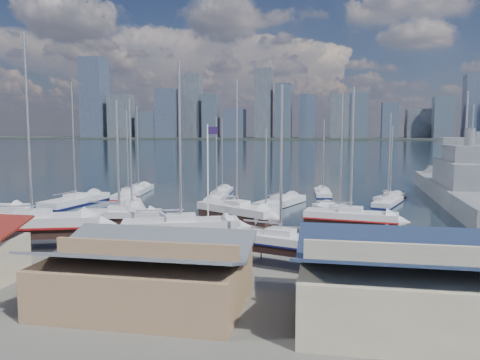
% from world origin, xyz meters
% --- Properties ---
extents(ground, '(1400.00, 1400.00, 0.00)m').
position_xyz_m(ground, '(0.00, -10.00, 0.00)').
color(ground, '#605E59').
rests_on(ground, ground).
extents(water, '(1400.00, 600.00, 0.40)m').
position_xyz_m(water, '(0.00, 300.00, -0.15)').
color(water, '#192D3A').
rests_on(water, ground).
extents(far_shore, '(1400.00, 80.00, 2.20)m').
position_xyz_m(far_shore, '(0.00, 560.00, 1.10)').
color(far_shore, '#2D332D').
rests_on(far_shore, ground).
extents(skyline, '(639.14, 43.80, 107.69)m').
position_xyz_m(skyline, '(-7.83, 553.76, 39.09)').
color(skyline, '#475166').
rests_on(skyline, far_shore).
extents(shed_grey, '(12.60, 8.40, 4.17)m').
position_xyz_m(shed_grey, '(0.00, -26.00, 2.15)').
color(shed_grey, '#8C6B4C').
rests_on(shed_grey, ground).
extents(shed_blue, '(13.65, 9.45, 4.71)m').
position_xyz_m(shed_blue, '(16.00, -26.00, 2.42)').
color(shed_blue, '#BFB293').
rests_on(shed_blue, ground).
extents(sailboat_cradle_1, '(12.64, 6.96, 19.41)m').
position_xyz_m(sailboat_cradle_1, '(-15.42, -14.83, 2.25)').
color(sailboat_cradle_1, '#2D2D33').
rests_on(sailboat_cradle_1, ground).
extents(sailboat_cradle_2, '(8.73, 3.91, 13.95)m').
position_xyz_m(sailboat_cradle_2, '(-10.40, -7.52, 1.97)').
color(sailboat_cradle_2, '#2D2D33').
rests_on(sailboat_cradle_2, ground).
extents(sailboat_cradle_3, '(10.84, 6.19, 16.84)m').
position_xyz_m(sailboat_cradle_3, '(-1.96, -12.84, 2.11)').
color(sailboat_cradle_3, '#2D2D33').
rests_on(sailboat_cradle_3, ground).
extents(sailboat_cradle_4, '(9.87, 7.73, 16.22)m').
position_xyz_m(sailboat_cradle_4, '(1.30, -3.31, 2.09)').
color(sailboat_cradle_4, '#2D2D33').
rests_on(sailboat_cradle_4, ground).
extents(sailboat_cradle_5, '(9.12, 5.06, 14.34)m').
position_xyz_m(sailboat_cradle_5, '(7.33, -16.17, 1.99)').
color(sailboat_cradle_5, '#2D2D33').
rests_on(sailboat_cradle_5, ground).
extents(sailboat_cradle_6, '(9.60, 4.12, 15.10)m').
position_xyz_m(sailboat_cradle_6, '(13.29, -4.56, 2.02)').
color(sailboat_cradle_6, '#2D2D33').
rests_on(sailboat_cradle_6, ground).
extents(sailboat_moored_0, '(5.12, 12.77, 18.56)m').
position_xyz_m(sailboat_moored_0, '(-25.42, 9.85, 0.31)').
color(sailboat_moored_0, black).
rests_on(sailboat_moored_0, water).
extents(sailboat_moored_1, '(3.85, 10.17, 14.83)m').
position_xyz_m(sailboat_moored_1, '(-21.07, 18.63, 0.31)').
color(sailboat_moored_1, black).
rests_on(sailboat_moored_1, water).
extents(sailboat_moored_2, '(4.29, 10.74, 15.77)m').
position_xyz_m(sailboat_moored_2, '(-21.50, 23.86, 0.32)').
color(sailboat_moored_2, black).
rests_on(sailboat_moored_2, water).
extents(sailboat_moored_3, '(7.49, 10.79, 15.85)m').
position_xyz_m(sailboat_moored_3, '(-15.18, 6.53, 0.31)').
color(sailboat_moored_3, black).
rests_on(sailboat_moored_3, water).
extents(sailboat_moored_4, '(3.08, 9.09, 13.50)m').
position_xyz_m(sailboat_moored_4, '(-5.92, 17.34, 0.32)').
color(sailboat_moored_4, black).
rests_on(sailboat_moored_4, water).
extents(sailboat_moored_5, '(3.09, 9.22, 13.58)m').
position_xyz_m(sailboat_moored_5, '(-6.70, 24.78, 0.31)').
color(sailboat_moored_5, black).
rests_on(sailboat_moored_5, water).
extents(sailboat_moored_6, '(2.52, 7.86, 11.61)m').
position_xyz_m(sailboat_moored_6, '(2.93, 8.41, 0.31)').
color(sailboat_moored_6, black).
rests_on(sailboat_moored_6, water).
extents(sailboat_moored_7, '(6.98, 11.71, 17.10)m').
position_xyz_m(sailboat_moored_7, '(4.25, 14.21, 0.32)').
color(sailboat_moored_7, black).
rests_on(sailboat_moored_7, water).
extents(sailboat_moored_8, '(3.07, 9.03, 13.28)m').
position_xyz_m(sailboat_moored_8, '(10.19, 26.48, 0.31)').
color(sailboat_moored_8, black).
rests_on(sailboat_moored_8, water).
extents(sailboat_moored_9, '(7.24, 11.11, 16.35)m').
position_xyz_m(sailboat_moored_9, '(12.53, 6.65, 0.32)').
color(sailboat_moored_9, black).
rests_on(sailboat_moored_9, water).
extents(sailboat_moored_10, '(5.60, 9.70, 14.00)m').
position_xyz_m(sailboat_moored_10, '(19.67, 17.88, 0.31)').
color(sailboat_moored_10, black).
rests_on(sailboat_moored_10, water).
extents(sailboat_moored_11, '(5.94, 8.11, 12.03)m').
position_xyz_m(sailboat_moored_11, '(20.70, 23.55, 0.31)').
color(sailboat_moored_11, black).
rests_on(sailboat_moored_11, water).
extents(naval_ship_east, '(9.96, 48.71, 18.36)m').
position_xyz_m(naval_ship_east, '(31.12, 22.68, 1.67)').
color(naval_ship_east, slate).
rests_on(naval_ship_east, water).
extents(naval_ship_west, '(9.36, 39.96, 17.56)m').
position_xyz_m(naval_ship_west, '(39.95, 50.96, 1.67)').
color(naval_ship_west, slate).
rests_on(naval_ship_west, water).
extents(car_a, '(2.20, 4.70, 1.56)m').
position_xyz_m(car_a, '(-6.14, -18.25, 0.78)').
color(car_a, gray).
rests_on(car_a, ground).
extents(car_b, '(4.59, 3.13, 1.43)m').
position_xyz_m(car_b, '(-8.06, -19.80, 0.72)').
color(car_b, gray).
rests_on(car_b, ground).
extents(car_c, '(4.17, 5.64, 1.42)m').
position_xyz_m(car_c, '(-1.93, -20.65, 0.71)').
color(car_c, gray).
rests_on(car_c, ground).
extents(car_d, '(2.29, 4.95, 1.40)m').
position_xyz_m(car_d, '(13.88, -21.86, 0.70)').
color(car_d, gray).
rests_on(car_d, ground).
extents(flagpole, '(1.01, 0.12, 11.41)m').
position_xyz_m(flagpole, '(0.26, -11.43, 6.53)').
color(flagpole, white).
rests_on(flagpole, ground).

